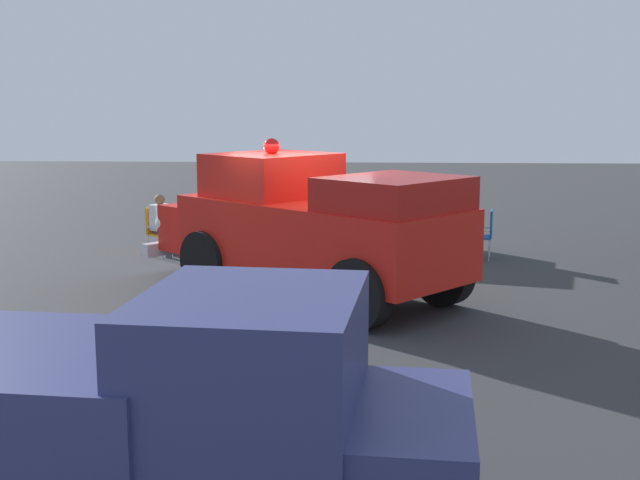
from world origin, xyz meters
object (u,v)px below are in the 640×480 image
Objects in this scene: classic_hot_rod at (353,214)px; lawn_chair_by_car at (485,231)px; spectator_seated at (163,223)px; lawn_chair_spare at (190,312)px; vintage_fire_truck at (310,225)px; parked_pickup at (133,412)px; lawn_chair_near_truck at (159,227)px.

classic_hot_rod is 2.99m from lawn_chair_by_car.
classic_hot_rod reaches higher than spectator_seated.
vintage_fire_truck is at bearing -110.64° from lawn_chair_spare.
parked_pickup is at bearing 96.77° from lawn_chair_spare.
parked_pickup is at bearing 84.36° from vintage_fire_truck.
lawn_chair_spare is at bearing 55.68° from lawn_chair_by_car.
vintage_fire_truck is 7.89m from parked_pickup.
vintage_fire_truck reaches higher than lawn_chair_by_car.
lawn_chair_near_truck and lawn_chair_by_car have the same top height.
classic_hot_rod is 4.14m from spectator_seated.
parked_pickup reaches higher than spectator_seated.
classic_hot_rod is at bearing -98.10° from vintage_fire_truck.
vintage_fire_truck reaches higher than lawn_chair_near_truck.
lawn_chair_by_car is (-6.79, 0.11, 0.00)m from lawn_chair_near_truck.
vintage_fire_truck is at bearing 81.90° from classic_hot_rod.
parked_pickup is 11.99m from lawn_chair_by_car.
parked_pickup reaches higher than lawn_chair_near_truck.
lawn_chair_near_truck is 6.79m from lawn_chair_by_car.
lawn_chair_by_car is 8.29m from lawn_chair_spare.
lawn_chair_spare is (1.30, 3.44, -0.61)m from vintage_fire_truck.
lawn_chair_by_car is at bearing -110.26° from parked_pickup.
classic_hot_rod is at bearing -164.60° from lawn_chair_near_truck.
lawn_chair_spare is (0.52, -4.40, -0.40)m from parked_pickup.
parked_pickup is 11.67m from lawn_chair_near_truck.
lawn_chair_near_truck is 7.27m from lawn_chair_spare.
classic_hot_rod is at bearing -163.18° from spectator_seated.
vintage_fire_truck is 1.20× the size of parked_pickup.
parked_pickup is (0.77, 7.85, -0.21)m from vintage_fire_truck.
classic_hot_rod is 8.31m from lawn_chair_spare.
spectator_seated is at bearing 16.82° from classic_hot_rod.
lawn_chair_near_truck is at bearing -0.96° from lawn_chair_by_car.
vintage_fire_truck is 4.83m from lawn_chair_by_car.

